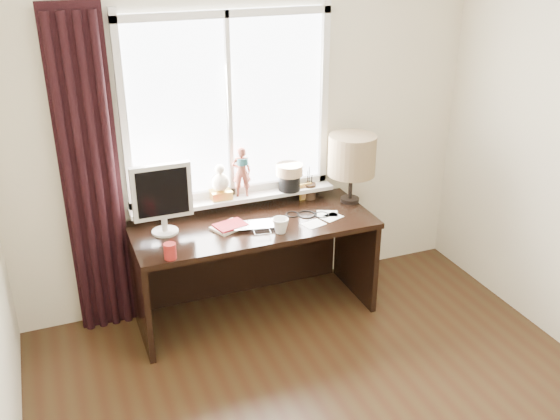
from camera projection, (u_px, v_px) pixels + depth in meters
name	position (u px, v px, depth m)	size (l,w,h in m)	color
wall_back	(248.00, 131.00, 4.49)	(3.50, 2.60, 0.00)	beige
laptop	(260.00, 225.00, 4.30)	(0.36, 0.23, 0.03)	silver
mug	(280.00, 225.00, 4.21)	(0.11, 0.10, 0.11)	white
red_cup	(170.00, 251.00, 3.88)	(0.08, 0.08, 0.10)	maroon
window	(230.00, 135.00, 4.40)	(1.52, 0.23, 1.40)	white
curtain	(91.00, 181.00, 4.11)	(0.38, 0.09, 2.25)	black
desk	(250.00, 247.00, 4.56)	(1.70, 0.70, 0.75)	black
monitor	(162.00, 195.00, 4.12)	(0.40, 0.18, 0.49)	beige
notebook_stack	(229.00, 226.00, 4.28)	(0.27, 0.24, 0.03)	beige
brush_holder	(310.00, 191.00, 4.74)	(0.09, 0.09, 0.25)	black
icon_frame	(306.00, 191.00, 4.72)	(0.10, 0.03, 0.13)	gold
table_lamp	(352.00, 156.00, 4.56)	(0.35, 0.35, 0.52)	black
loose_papers	(324.00, 218.00, 4.44)	(0.34, 0.27, 0.00)	white
desk_cables	(308.00, 215.00, 4.49)	(0.32, 0.21, 0.01)	black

